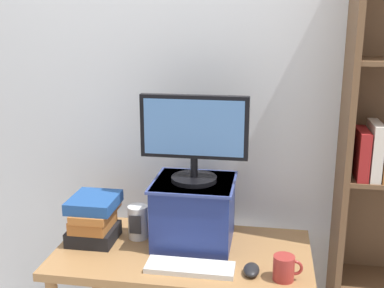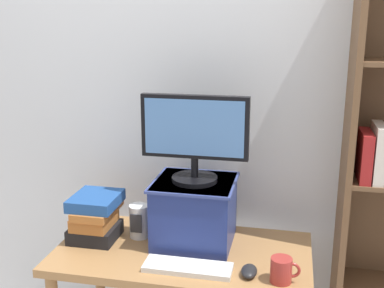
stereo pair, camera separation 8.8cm
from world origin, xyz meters
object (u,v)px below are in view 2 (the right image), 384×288
at_px(computer_monitor, 195,135).
at_px(desk, 183,271).
at_px(desk_speaker, 139,221).
at_px(computer_mouse, 249,271).
at_px(coffee_mug, 282,270).
at_px(book_stack, 96,217).
at_px(riser_box, 195,210).
at_px(keyboard, 188,267).

bearing_deg(computer_monitor, desk, -111.02).
distance_m(desk, desk_speaker, 0.30).
bearing_deg(computer_mouse, coffee_mug, -9.79).
xyz_separation_m(book_stack, coffee_mug, (0.85, -0.20, -0.06)).
relative_size(desk, riser_box, 3.08).
bearing_deg(coffee_mug, riser_box, 146.14).
distance_m(book_stack, coffee_mug, 0.88).
distance_m(computer_mouse, desk_speaker, 0.59).
distance_m(computer_monitor, computer_mouse, 0.61).
distance_m(riser_box, desk_speaker, 0.27).
distance_m(desk, riser_box, 0.27).
distance_m(computer_monitor, desk_speaker, 0.50).
height_order(keyboard, coffee_mug, coffee_mug).
relative_size(desk, computer_mouse, 10.73).
relative_size(book_stack, desk_speaker, 1.66).
height_order(computer_monitor, book_stack, computer_monitor).
height_order(riser_box, keyboard, riser_box).
bearing_deg(computer_mouse, riser_box, 137.90).
bearing_deg(desk_speaker, coffee_mug, -21.69).
xyz_separation_m(riser_box, keyboard, (0.03, -0.26, -0.14)).
xyz_separation_m(desk, computer_monitor, (0.04, 0.09, 0.61)).
bearing_deg(computer_mouse, keyboard, -177.67).
height_order(riser_box, computer_mouse, riser_box).
distance_m(book_stack, desk_speaker, 0.20).
distance_m(desk, computer_mouse, 0.36).
xyz_separation_m(computer_monitor, keyboard, (0.03, -0.25, -0.49)).
height_order(desk, riser_box, riser_box).
xyz_separation_m(riser_box, book_stack, (-0.45, -0.06, -0.04)).
bearing_deg(desk, coffee_mug, -21.94).
xyz_separation_m(keyboard, coffee_mug, (0.37, -0.01, 0.04)).
bearing_deg(keyboard, riser_box, 95.63).
relative_size(computer_mouse, desk_speaker, 0.67).
relative_size(riser_box, book_stack, 1.41).
xyz_separation_m(computer_monitor, coffee_mug, (0.40, -0.27, -0.45)).
bearing_deg(desk, riser_box, 69.27).
height_order(desk, computer_mouse, computer_mouse).
bearing_deg(desk, desk_speaker, 158.81).
xyz_separation_m(computer_monitor, computer_mouse, (0.27, -0.24, -0.48)).
bearing_deg(computer_mouse, computer_monitor, 138.06).
height_order(desk, keyboard, keyboard).
height_order(computer_monitor, keyboard, computer_monitor).
relative_size(computer_mouse, coffee_mug, 0.90).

